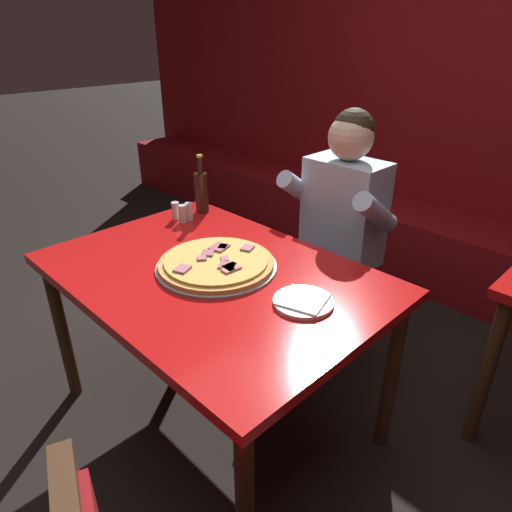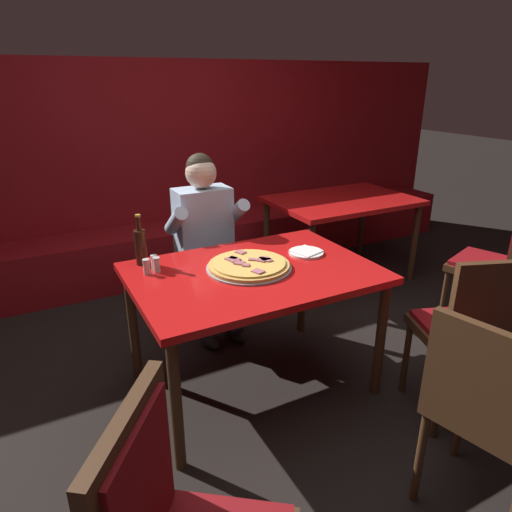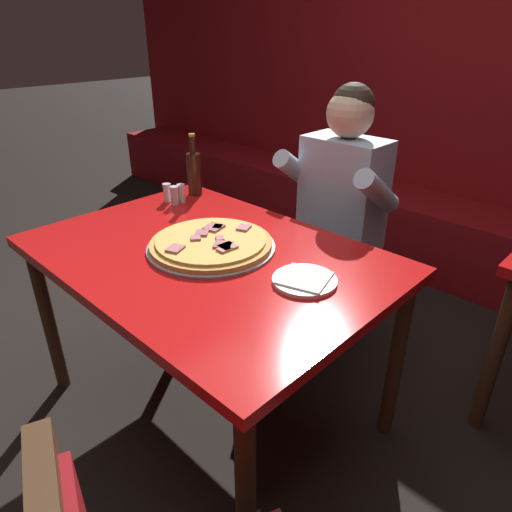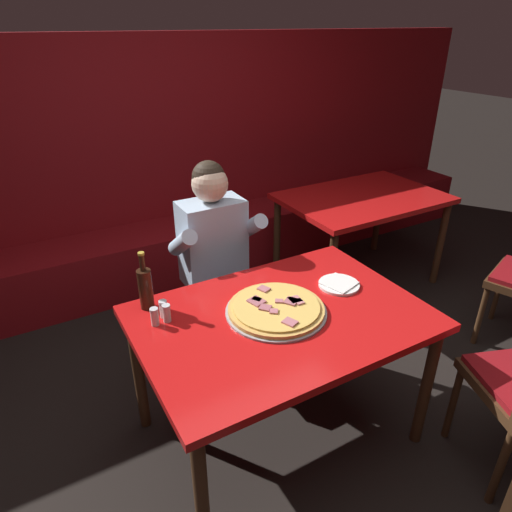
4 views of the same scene
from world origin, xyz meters
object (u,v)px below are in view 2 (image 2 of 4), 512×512
(shaker_red_pepper_flakes, at_px, (147,267))
(background_dining_table, at_px, (342,208))
(shaker_parmesan, at_px, (157,266))
(diner_seated_blue_shirt, at_px, (208,238))
(pizza, at_px, (249,265))
(beer_bottle, at_px, (141,246))
(dining_chair_side_aisle, at_px, (499,259))
(main_dining_table, at_px, (253,283))
(dining_chair_far_left, at_px, (492,403))
(plate_white_paper, at_px, (306,252))
(shaker_black_pepper, at_px, (154,263))
(dining_chair_far_right, at_px, (473,327))

(shaker_red_pepper_flakes, bearing_deg, background_dining_table, 23.02)
(shaker_parmesan, xyz_separation_m, diner_seated_blue_shirt, (0.51, 0.52, -0.09))
(pizza, relative_size, beer_bottle, 1.63)
(diner_seated_blue_shirt, bearing_deg, dining_chair_side_aisle, -27.73)
(main_dining_table, bearing_deg, diner_seated_blue_shirt, 87.63)
(dining_chair_far_left, bearing_deg, shaker_parmesan, 121.96)
(plate_white_paper, distance_m, dining_chair_far_left, 1.30)
(dining_chair_side_aisle, bearing_deg, shaker_black_pepper, 168.53)
(main_dining_table, xyz_separation_m, pizza, (-0.01, 0.03, 0.10))
(shaker_red_pepper_flakes, bearing_deg, shaker_parmesan, -0.33)
(shaker_black_pepper, distance_m, background_dining_table, 2.06)
(pizza, xyz_separation_m, shaker_black_pepper, (-0.47, 0.22, 0.02))
(plate_white_paper, height_order, diner_seated_blue_shirt, diner_seated_blue_shirt)
(main_dining_table, distance_m, shaker_parmesan, 0.54)
(pizza, relative_size, dining_chair_side_aisle, 0.51)
(shaker_red_pepper_flakes, bearing_deg, dining_chair_side_aisle, -10.28)
(background_dining_table, bearing_deg, dining_chair_far_right, -107.53)
(shaker_red_pepper_flakes, distance_m, diner_seated_blue_shirt, 0.77)
(dining_chair_far_left, xyz_separation_m, dining_chair_side_aisle, (1.42, 1.00, -0.02))
(dining_chair_far_right, bearing_deg, shaker_parmesan, 142.86)
(main_dining_table, distance_m, pizza, 0.10)
(shaker_parmesan, height_order, diner_seated_blue_shirt, diner_seated_blue_shirt)
(main_dining_table, height_order, dining_chair_far_right, dining_chair_far_right)
(main_dining_table, relative_size, shaker_red_pepper_flakes, 15.41)
(shaker_red_pepper_flakes, xyz_separation_m, dining_chair_far_left, (0.95, -1.43, -0.22))
(main_dining_table, relative_size, background_dining_table, 1.07)
(beer_bottle, distance_m, dining_chair_side_aisle, 2.45)
(plate_white_paper, bearing_deg, pizza, -174.11)
(main_dining_table, height_order, dining_chair_side_aisle, dining_chair_side_aisle)
(plate_white_paper, xyz_separation_m, dining_chair_far_right, (0.45, -0.86, -0.19))
(shaker_black_pepper, height_order, background_dining_table, shaker_black_pepper)
(shaker_parmesan, bearing_deg, shaker_red_pepper_flakes, 179.67)
(main_dining_table, bearing_deg, beer_bottle, 144.42)
(plate_white_paper, bearing_deg, shaker_red_pepper_flakes, 171.25)
(shaker_red_pepper_flakes, height_order, dining_chair_side_aisle, dining_chair_side_aisle)
(diner_seated_blue_shirt, height_order, dining_chair_far_left, diner_seated_blue_shirt)
(diner_seated_blue_shirt, distance_m, dining_chair_far_right, 1.73)
(shaker_black_pepper, distance_m, shaker_red_pepper_flakes, 0.07)
(dining_chair_far_right, relative_size, background_dining_table, 0.79)
(dining_chair_side_aisle, bearing_deg, main_dining_table, 173.39)
(shaker_parmesan, distance_m, dining_chair_far_left, 1.69)
(pizza, bearing_deg, dining_chair_side_aisle, -7.56)
(shaker_black_pepper, xyz_separation_m, background_dining_table, (1.90, 0.79, -0.13))
(pizza, height_order, shaker_black_pepper, shaker_black_pepper)
(shaker_black_pepper, bearing_deg, dining_chair_side_aisle, -11.47)
(plate_white_paper, relative_size, shaker_black_pepper, 2.44)
(shaker_black_pepper, xyz_separation_m, dining_chair_side_aisle, (2.32, -0.47, -0.24))
(pizza, xyz_separation_m, background_dining_table, (1.43, 1.02, -0.11))
(dining_chair_far_left, relative_size, background_dining_table, 0.77)
(plate_white_paper, xyz_separation_m, beer_bottle, (-0.92, 0.30, 0.10))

